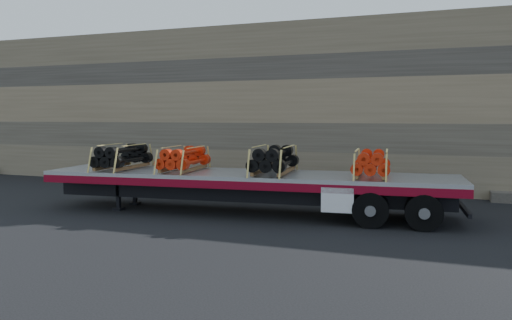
% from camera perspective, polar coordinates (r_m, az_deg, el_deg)
% --- Properties ---
extents(ground, '(120.00, 120.00, 0.00)m').
position_cam_1_polar(ground, '(16.04, 3.18, -6.04)').
color(ground, black).
rests_on(ground, ground).
extents(rock_wall, '(44.00, 3.00, 7.00)m').
position_cam_1_polar(rock_wall, '(22.05, 8.22, 6.06)').
color(rock_wall, '#7A6B54').
rests_on(rock_wall, ground).
extents(trailer, '(13.18, 3.68, 1.30)m').
position_cam_1_polar(trailer, '(15.84, -1.17, -3.79)').
color(trailer, '#B5B7BD').
rests_on(trailer, ground).
extents(bundle_front, '(1.32, 2.33, 0.79)m').
position_cam_1_polar(bundle_front, '(17.42, -15.01, 0.30)').
color(bundle_front, black).
rests_on(bundle_front, trailer).
extents(bundle_midfront, '(1.25, 2.21, 0.75)m').
position_cam_1_polar(bundle_midfront, '(16.42, -8.24, 0.08)').
color(bundle_midfront, red).
rests_on(bundle_midfront, trailer).
extents(bundle_midrear, '(1.36, 2.41, 0.82)m').
position_cam_1_polar(bundle_midrear, '(15.48, 2.07, -0.05)').
color(bundle_midrear, black).
rests_on(bundle_midrear, trailer).
extents(bundle_rear, '(1.24, 2.19, 0.75)m').
position_cam_1_polar(bundle_rear, '(15.10, 13.07, -0.44)').
color(bundle_rear, red).
rests_on(bundle_rear, trailer).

